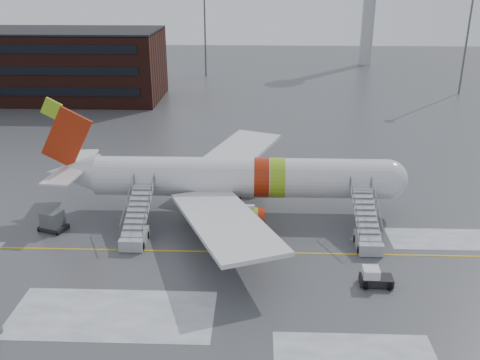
{
  "coord_description": "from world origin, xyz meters",
  "views": [
    {
      "loc": [
        3.91,
        -40.45,
        22.14
      ],
      "look_at": [
        2.23,
        5.4,
        4.0
      ],
      "focal_mm": 40.0,
      "sensor_mm": 36.0,
      "label": 1
    }
  ],
  "objects_px": {
    "pushback_tug": "(374,278)",
    "uld_container": "(53,221)",
    "airstair_fwd": "(367,233)",
    "airstair_aft": "(136,229)",
    "airliner": "(231,178)"
  },
  "relations": [
    {
      "from": "airliner",
      "to": "pushback_tug",
      "type": "distance_m",
      "value": 17.52
    },
    {
      "from": "airliner",
      "to": "airstair_fwd",
      "type": "bearing_deg",
      "value": -28.5
    },
    {
      "from": "airstair_aft",
      "to": "uld_container",
      "type": "xyz_separation_m",
      "value": [
        -7.97,
        1.64,
        -0.19
      ]
    },
    {
      "from": "airstair_fwd",
      "to": "airstair_aft",
      "type": "bearing_deg",
      "value": 180.0
    },
    {
      "from": "airstair_fwd",
      "to": "airstair_aft",
      "type": "distance_m",
      "value": 20.01
    },
    {
      "from": "airliner",
      "to": "uld_container",
      "type": "bearing_deg",
      "value": -162.91
    },
    {
      "from": "airliner",
      "to": "pushback_tug",
      "type": "xyz_separation_m",
      "value": [
        11.44,
        -12.97,
        -2.8
      ]
    },
    {
      "from": "airliner",
      "to": "pushback_tug",
      "type": "height_order",
      "value": "airliner"
    },
    {
      "from": "airstair_aft",
      "to": "uld_container",
      "type": "distance_m",
      "value": 8.14
    },
    {
      "from": "airliner",
      "to": "airstair_aft",
      "type": "height_order",
      "value": "airliner"
    },
    {
      "from": "airstair_aft",
      "to": "pushback_tug",
      "type": "xyz_separation_m",
      "value": [
        19.41,
        -6.43,
        -0.45
      ]
    },
    {
      "from": "airstair_aft",
      "to": "uld_container",
      "type": "bearing_deg",
      "value": 168.4
    },
    {
      "from": "airliner",
      "to": "uld_container",
      "type": "height_order",
      "value": "airliner"
    },
    {
      "from": "uld_container",
      "to": "pushback_tug",
      "type": "bearing_deg",
      "value": -16.42
    },
    {
      "from": "pushback_tug",
      "to": "uld_container",
      "type": "relative_size",
      "value": 0.92
    }
  ]
}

